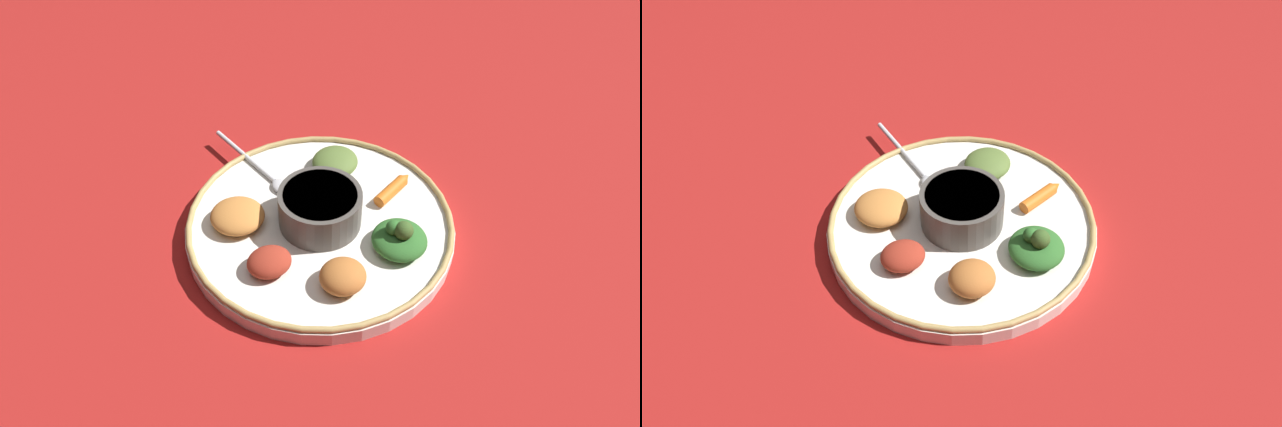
# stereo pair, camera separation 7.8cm
# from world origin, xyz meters

# --- Properties ---
(ground_plane) EXTENTS (2.40, 2.40, 0.00)m
(ground_plane) POSITION_xyz_m (0.00, 0.00, 0.00)
(ground_plane) COLOR maroon
(platter) EXTENTS (0.35, 0.35, 0.02)m
(platter) POSITION_xyz_m (0.00, 0.00, 0.01)
(platter) COLOR white
(platter) RESTS_ON ground_plane
(platter_rim) EXTENTS (0.35, 0.35, 0.01)m
(platter_rim) POSITION_xyz_m (0.00, 0.00, 0.02)
(platter_rim) COLOR tan
(platter_rim) RESTS_ON platter
(center_bowl) EXTENTS (0.11, 0.11, 0.05)m
(center_bowl) POSITION_xyz_m (0.00, 0.00, 0.05)
(center_bowl) COLOR #4C4742
(center_bowl) RESTS_ON platter
(spoon) EXTENTS (0.13, 0.14, 0.01)m
(spoon) POSITION_xyz_m (0.09, 0.09, 0.02)
(spoon) COLOR silver
(spoon) RESTS_ON platter
(greens_pile) EXTENTS (0.10, 0.09, 0.05)m
(greens_pile) POSITION_xyz_m (-0.03, -0.10, 0.04)
(greens_pile) COLOR #2D6628
(greens_pile) RESTS_ON platter
(carrot_near_spoon) EXTENTS (0.07, 0.05, 0.02)m
(carrot_near_spoon) POSITION_xyz_m (0.07, -0.09, 0.03)
(carrot_near_spoon) COLOR orange
(carrot_near_spoon) RESTS_ON platter
(mound_squash) EXTENTS (0.07, 0.08, 0.03)m
(mound_squash) POSITION_xyz_m (-0.02, 0.11, 0.03)
(mound_squash) COLOR #C67A38
(mound_squash) RESTS_ON platter
(mound_chickpea) EXTENTS (0.08, 0.08, 0.03)m
(mound_chickpea) POSITION_xyz_m (-0.10, -0.04, 0.04)
(mound_chickpea) COLOR #B2662D
(mound_chickpea) RESTS_ON platter
(mound_collards) EXTENTS (0.09, 0.09, 0.03)m
(mound_collards) POSITION_xyz_m (0.11, -0.01, 0.03)
(mound_collards) COLOR #567033
(mound_collards) RESTS_ON platter
(mound_beet) EXTENTS (0.07, 0.07, 0.03)m
(mound_beet) POSITION_xyz_m (-0.09, 0.05, 0.03)
(mound_beet) COLOR maroon
(mound_beet) RESTS_ON platter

